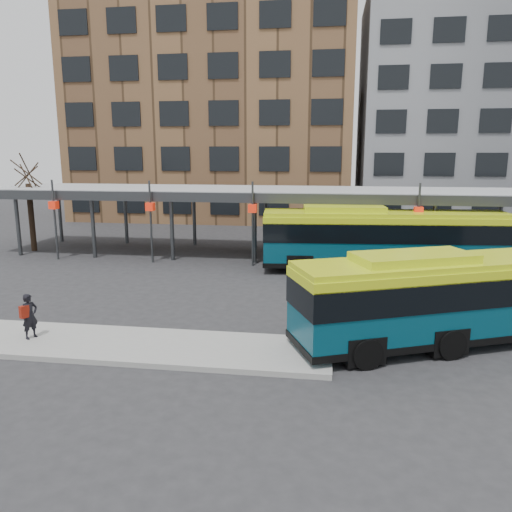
% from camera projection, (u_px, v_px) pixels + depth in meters
% --- Properties ---
extents(ground, '(120.00, 120.00, 0.00)m').
position_uv_depth(ground, '(292.00, 325.00, 18.84)').
color(ground, '#28282B').
rests_on(ground, ground).
extents(boarding_island, '(14.00, 3.00, 0.18)m').
position_uv_depth(boarding_island, '(121.00, 345.00, 16.70)').
color(boarding_island, gray).
rests_on(boarding_island, ground).
extents(canopy, '(40.00, 6.53, 4.80)m').
position_uv_depth(canopy, '(308.00, 194.00, 30.50)').
color(canopy, '#999B9E').
rests_on(canopy, ground).
extents(tree, '(1.64, 1.64, 5.60)m').
position_uv_depth(tree, '(31.00, 214.00, 32.53)').
color(tree, black).
rests_on(tree, ground).
extents(building_brick, '(26.00, 14.00, 22.00)m').
position_uv_depth(building_brick, '(217.00, 104.00, 48.98)').
color(building_brick, brown).
rests_on(building_brick, ground).
extents(building_grey, '(24.00, 14.00, 20.00)m').
position_uv_depth(building_grey, '(495.00, 111.00, 45.47)').
color(building_grey, slate).
rests_on(building_grey, ground).
extents(bus_front, '(11.73, 6.86, 3.22)m').
position_uv_depth(bus_front, '(461.00, 295.00, 16.83)').
color(bus_front, '#073D4F').
rests_on(bus_front, ground).
extents(bus_rear, '(13.13, 3.86, 3.57)m').
position_uv_depth(bus_rear, '(382.00, 237.00, 27.04)').
color(bus_rear, '#073D4F').
rests_on(bus_rear, ground).
extents(pedestrian, '(0.58, 0.67, 1.56)m').
position_uv_depth(pedestrian, '(29.00, 316.00, 16.91)').
color(pedestrian, black).
rests_on(pedestrian, boarding_island).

